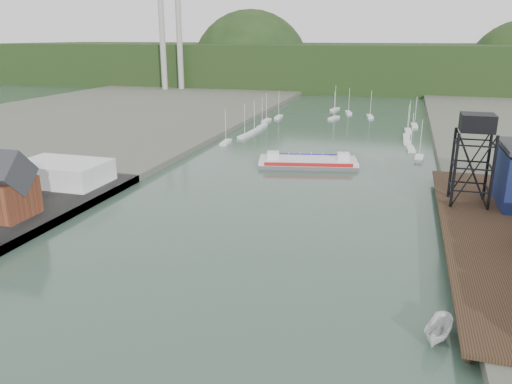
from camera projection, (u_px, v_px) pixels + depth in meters
The scene contains 9 objects.
ground at pixel (126, 381), 46.59m from camera, with size 600.00×600.00×0.00m, color #2A4136.
east_pier at pixel (489, 231), 77.17m from camera, with size 14.00×70.00×2.45m.
white_shed at pixel (62, 172), 103.11m from camera, with size 18.00×12.00×4.50m, color silver.
lift_tower at pixel (477, 128), 85.49m from camera, with size 6.50×6.50×16.00m.
marina_sailboats at pixel (334, 128), 173.15m from camera, with size 57.71×92.65×0.90m.
smokestacks at pixel (171, 38), 279.08m from camera, with size 11.20×8.20×60.00m.
distant_hills at pixel (364, 69), 320.29m from camera, with size 500.00×120.00×80.00m.
chain_ferry at pixel (308, 162), 123.32m from camera, with size 25.45×14.38×3.45m.
motorboat at pixel (439, 331), 52.32m from camera, with size 2.30×6.10×2.36m, color silver.
Camera 1 is at (22.76, -34.12, 30.79)m, focal length 35.00 mm.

